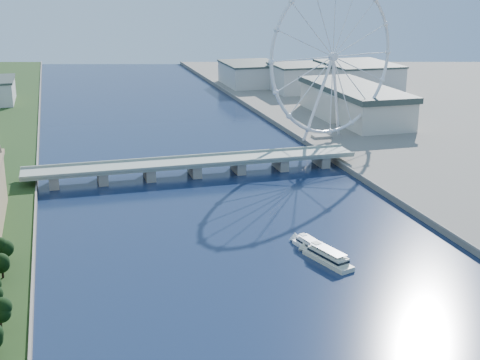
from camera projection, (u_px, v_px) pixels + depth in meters
name	position (u px, v px, depth m)	size (l,w,h in m)	color
westminster_bridge	(194.00, 165.00, 441.13)	(220.00, 22.00, 9.50)	gray
london_eye	(333.00, 57.00, 504.96)	(113.60, 39.12, 124.30)	silver
county_hall	(353.00, 121.00, 607.90)	(54.00, 144.00, 35.00)	beige
city_skyline	(179.00, 87.00, 687.69)	(505.00, 280.00, 32.00)	beige
tour_boat_near	(328.00, 262.00, 307.71)	(8.08, 31.52, 6.98)	beige
tour_boat_far	(311.00, 251.00, 320.89)	(6.95, 27.34, 6.02)	white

